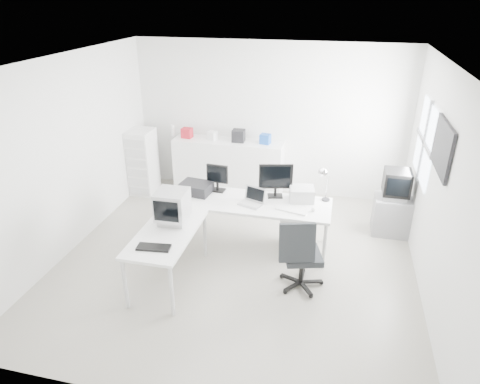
% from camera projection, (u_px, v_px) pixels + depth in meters
% --- Properties ---
extents(floor, '(5.00, 5.00, 0.01)m').
position_uv_depth(floor, '(237.00, 259.00, 6.26)').
color(floor, beige).
rests_on(floor, ground).
extents(ceiling, '(5.00, 5.00, 0.01)m').
position_uv_depth(ceiling, '(236.00, 62.00, 5.05)').
color(ceiling, white).
rests_on(ceiling, back_wall).
extents(back_wall, '(5.00, 0.02, 2.80)m').
position_uv_depth(back_wall, '(269.00, 120.00, 7.85)').
color(back_wall, silver).
rests_on(back_wall, floor).
extents(left_wall, '(0.02, 5.00, 2.80)m').
position_uv_depth(left_wall, '(69.00, 156.00, 6.18)').
color(left_wall, silver).
rests_on(left_wall, floor).
extents(right_wall, '(0.02, 5.00, 2.80)m').
position_uv_depth(right_wall, '(438.00, 190.00, 5.14)').
color(right_wall, silver).
rests_on(right_wall, floor).
extents(window, '(0.02, 1.20, 1.10)m').
position_uv_depth(window, '(425.00, 142.00, 6.11)').
color(window, white).
rests_on(window, right_wall).
extents(wall_picture, '(0.04, 0.90, 0.60)m').
position_uv_depth(wall_picture, '(443.00, 147.00, 5.02)').
color(wall_picture, black).
rests_on(wall_picture, right_wall).
extents(main_desk, '(2.40, 0.80, 0.75)m').
position_uv_depth(main_desk, '(249.00, 223.00, 6.46)').
color(main_desk, white).
rests_on(main_desk, floor).
extents(side_desk, '(0.70, 1.40, 0.75)m').
position_uv_depth(side_desk, '(169.00, 256.00, 5.67)').
color(side_desk, white).
rests_on(side_desk, floor).
extents(drawer_pedestal, '(0.40, 0.50, 0.60)m').
position_uv_depth(drawer_pedestal, '(295.00, 232.00, 6.39)').
color(drawer_pedestal, white).
rests_on(drawer_pedestal, floor).
extents(inkjet_printer, '(0.50, 0.41, 0.16)m').
position_uv_depth(inkjet_printer, '(196.00, 188.00, 6.53)').
color(inkjet_printer, black).
rests_on(inkjet_printer, main_desk).
extents(lcd_monitor_small, '(0.35, 0.22, 0.42)m').
position_uv_depth(lcd_monitor_small, '(217.00, 178.00, 6.54)').
color(lcd_monitor_small, black).
rests_on(lcd_monitor_small, main_desk).
extents(lcd_monitor_large, '(0.53, 0.31, 0.52)m').
position_uv_depth(lcd_monitor_large, '(276.00, 181.00, 6.33)').
color(lcd_monitor_large, black).
rests_on(lcd_monitor_large, main_desk).
extents(laptop, '(0.45, 0.46, 0.23)m').
position_uv_depth(laptop, '(251.00, 197.00, 6.15)').
color(laptop, '#B7B7BA').
rests_on(laptop, main_desk).
extents(white_keyboard, '(0.48, 0.25, 0.02)m').
position_uv_depth(white_keyboard, '(292.00, 210.00, 6.03)').
color(white_keyboard, white).
rests_on(white_keyboard, main_desk).
extents(white_mouse, '(0.06, 0.06, 0.06)m').
position_uv_depth(white_mouse, '(313.00, 209.00, 6.00)').
color(white_mouse, white).
rests_on(white_mouse, main_desk).
extents(laser_printer, '(0.40, 0.36, 0.20)m').
position_uv_depth(laser_printer, '(302.00, 194.00, 6.29)').
color(laser_printer, '#BBBBBB').
rests_on(laser_printer, main_desk).
extents(desk_lamp, '(0.19, 0.19, 0.48)m').
position_uv_depth(desk_lamp, '(327.00, 185.00, 6.23)').
color(desk_lamp, silver).
rests_on(desk_lamp, main_desk).
extents(crt_monitor, '(0.43, 0.43, 0.48)m').
position_uv_depth(crt_monitor, '(172.00, 207.00, 5.62)').
color(crt_monitor, '#B7B7BA').
rests_on(crt_monitor, side_desk).
extents(black_keyboard, '(0.42, 0.21, 0.03)m').
position_uv_depth(black_keyboard, '(154.00, 247.00, 5.15)').
color(black_keyboard, black).
rests_on(black_keyboard, side_desk).
extents(office_chair, '(0.75, 0.75, 1.05)m').
position_uv_depth(office_chair, '(303.00, 252.00, 5.49)').
color(office_chair, '#272A2C').
rests_on(office_chair, floor).
extents(tv_cabinet, '(0.57, 0.46, 0.62)m').
position_uv_depth(tv_cabinet, '(391.00, 215.00, 6.83)').
color(tv_cabinet, gray).
rests_on(tv_cabinet, floor).
extents(crt_tv, '(0.50, 0.48, 0.45)m').
position_uv_depth(crt_tv, '(396.00, 185.00, 6.60)').
color(crt_tv, black).
rests_on(crt_tv, tv_cabinet).
extents(sideboard, '(2.06, 0.52, 1.03)m').
position_uv_depth(sideboard, '(228.00, 167.00, 8.15)').
color(sideboard, white).
rests_on(sideboard, floor).
extents(clutter_box_a, '(0.20, 0.18, 0.19)m').
position_uv_depth(clutter_box_a, '(187.00, 133.00, 8.06)').
color(clutter_box_a, '#AC1824').
rests_on(clutter_box_a, sideboard).
extents(clutter_box_b, '(0.20, 0.18, 0.16)m').
position_uv_depth(clutter_box_b, '(212.00, 136.00, 7.96)').
color(clutter_box_b, white).
rests_on(clutter_box_b, sideboard).
extents(clutter_box_c, '(0.23, 0.21, 0.22)m').
position_uv_depth(clutter_box_c, '(239.00, 136.00, 7.84)').
color(clutter_box_c, black).
rests_on(clutter_box_c, sideboard).
extents(clutter_box_d, '(0.20, 0.18, 0.18)m').
position_uv_depth(clutter_box_d, '(265.00, 139.00, 7.75)').
color(clutter_box_d, '#184BAB').
rests_on(clutter_box_d, sideboard).
extents(clutter_bottle, '(0.07, 0.07, 0.22)m').
position_uv_depth(clutter_bottle, '(173.00, 130.00, 8.15)').
color(clutter_bottle, white).
rests_on(clutter_bottle, sideboard).
extents(filing_cabinet, '(0.43, 0.52, 1.24)m').
position_uv_depth(filing_cabinet, '(143.00, 162.00, 8.08)').
color(filing_cabinet, white).
rests_on(filing_cabinet, floor).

